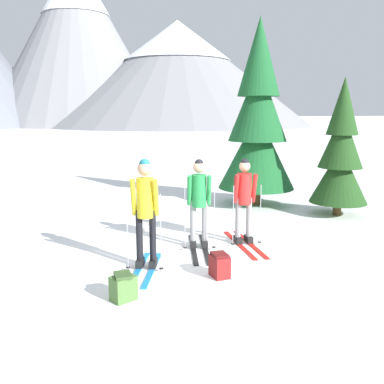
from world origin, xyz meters
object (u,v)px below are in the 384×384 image
object	(u,v)px
skier_in_yellow	(145,208)
skier_in_red	(244,197)
pine_tree_mid	(258,122)
pine_tree_near	(341,153)
backpack_on_snow_front	(123,287)
skier_in_green	(199,199)
backpack_on_snow_beside	(220,265)

from	to	relation	value
skier_in_yellow	skier_in_red	size ratio (longest dim) A/B	0.99
pine_tree_mid	pine_tree_near	bearing A→B (deg)	-50.88
skier_in_yellow	backpack_on_snow_front	distance (m)	1.48
skier_in_green	pine_tree_near	xyz separation A→B (m)	(4.12, 1.34, 0.60)
pine_tree_mid	backpack_on_snow_front	size ratio (longest dim) A/B	12.80
skier_in_red	pine_tree_near	distance (m)	3.54
skier_in_green	pine_tree_mid	size ratio (longest dim) A/B	0.36
pine_tree_near	pine_tree_mid	distance (m)	2.32
skier_in_yellow	backpack_on_snow_beside	xyz separation A→B (m)	(1.00, -0.74, -0.82)
pine_tree_near	pine_tree_mid	bearing A→B (deg)	129.12
pine_tree_near	backpack_on_snow_front	distance (m)	6.80
skier_in_red	backpack_on_snow_beside	xyz separation A→B (m)	(-1.09, -1.46, -0.74)
backpack_on_snow_front	skier_in_green	bearing A→B (deg)	46.79
skier_in_green	backpack_on_snow_front	size ratio (longest dim) A/B	4.66
skier_in_yellow	pine_tree_near	distance (m)	5.72
skier_in_green	pine_tree_near	bearing A→B (deg)	18.01
skier_in_yellow	backpack_on_snow_front	xyz separation A→B (m)	(-0.56, -1.10, -0.82)
skier_in_yellow	backpack_on_snow_beside	size ratio (longest dim) A/B	4.75
skier_in_yellow	pine_tree_mid	size ratio (longest dim) A/B	0.36
skier_in_yellow	backpack_on_snow_beside	world-z (taller)	skier_in_yellow
pine_tree_mid	skier_in_red	bearing A→B (deg)	-120.64
skier_in_yellow	pine_tree_mid	xyz separation A→B (m)	(3.90, 3.80, 1.26)
skier_in_red	pine_tree_mid	distance (m)	3.82
pine_tree_near	backpack_on_snow_beside	xyz separation A→B (m)	(-4.30, -2.83, -1.35)
skier_in_red	pine_tree_near	size ratio (longest dim) A/B	0.54
skier_in_red	pine_tree_near	xyz separation A→B (m)	(3.21, 1.36, 0.61)
pine_tree_mid	skier_in_green	bearing A→B (deg)	-131.83
pine_tree_near	backpack_on_snow_front	size ratio (longest dim) A/B	8.67
skier_in_green	skier_in_red	xyz separation A→B (m)	(0.91, -0.02, -0.01)
skier_in_green	backpack_on_snow_beside	xyz separation A→B (m)	(-0.18, -1.49, -0.75)
skier_in_green	backpack_on_snow_beside	distance (m)	1.67
pine_tree_mid	skier_in_yellow	bearing A→B (deg)	-135.78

